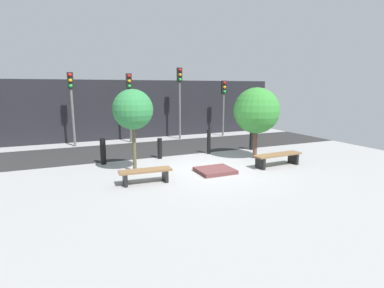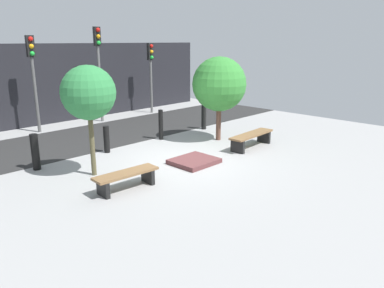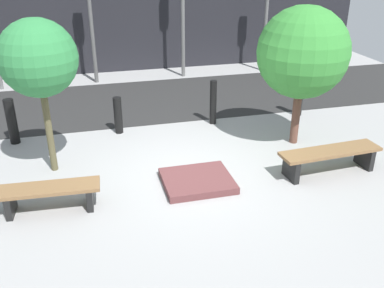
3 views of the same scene
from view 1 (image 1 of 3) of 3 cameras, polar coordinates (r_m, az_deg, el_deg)
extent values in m
plane|color=#969696|center=(10.87, 3.42, -4.86)|extent=(18.00, 18.00, 0.00)
cube|color=#282828|center=(14.86, -4.39, -0.60)|extent=(18.00, 3.70, 0.01)
cube|color=black|center=(17.98, -8.20, 6.62)|extent=(16.20, 0.50, 3.32)
cube|color=black|center=(9.32, -12.64, -6.60)|extent=(0.13, 0.46, 0.37)
cube|color=black|center=(9.54, -5.15, -5.95)|extent=(0.13, 0.46, 0.37)
cube|color=brown|center=(9.35, -8.88, -5.01)|extent=(1.63, 0.55, 0.06)
cube|color=black|center=(11.18, 12.89, -3.58)|extent=(0.13, 0.48, 0.42)
cube|color=black|center=(12.26, 18.73, -2.63)|extent=(0.13, 0.48, 0.42)
cube|color=brown|center=(11.65, 16.00, -1.95)|extent=(2.00, 0.59, 0.06)
cube|color=brown|center=(10.52, 4.41, -5.05)|extent=(1.24, 1.09, 0.13)
cylinder|color=brown|center=(10.60, -10.96, -0.44)|extent=(0.13, 0.13, 1.80)
sphere|color=#2F7E41|center=(10.43, -11.21, 6.48)|extent=(1.38, 1.38, 1.38)
cylinder|color=brown|center=(12.71, 11.96, 0.61)|extent=(0.17, 0.17, 1.47)
sphere|color=#348534|center=(12.56, 12.18, 6.25)|extent=(1.88, 1.88, 1.88)
cylinder|color=black|center=(11.99, -16.58, -1.34)|extent=(0.21, 0.21, 1.01)
cylinder|color=black|center=(12.48, -6.16, -0.85)|extent=(0.19, 0.19, 0.85)
cylinder|color=black|center=(13.30, 3.22, 0.41)|extent=(0.16, 0.16, 1.08)
cylinder|color=black|center=(14.46, 11.29, 0.85)|extent=(0.20, 0.20, 0.97)
cylinder|color=slate|center=(15.97, -21.81, 6.02)|extent=(0.12, 0.12, 3.64)
cube|color=black|center=(15.93, -22.17, 11.14)|extent=(0.28, 0.16, 0.78)
sphere|color=red|center=(15.83, -22.23, 12.09)|extent=(0.17, 0.17, 0.17)
sphere|color=orange|center=(15.83, -22.16, 11.15)|extent=(0.17, 0.17, 0.17)
sphere|color=green|center=(15.82, -22.09, 10.21)|extent=(0.17, 0.17, 0.17)
cylinder|color=#535353|center=(16.31, -11.75, 6.63)|extent=(0.12, 0.12, 3.63)
cube|color=black|center=(16.27, -11.95, 11.63)|extent=(0.28, 0.16, 0.78)
sphere|color=red|center=(16.18, -11.90, 12.56)|extent=(0.17, 0.17, 0.17)
sphere|color=orange|center=(16.17, -11.87, 11.64)|extent=(0.17, 0.17, 0.17)
sphere|color=green|center=(16.17, -11.83, 10.72)|extent=(0.17, 0.17, 0.17)
cylinder|color=#5E5E5E|center=(17.11, -2.36, 7.64)|extent=(0.12, 0.12, 3.99)
cube|color=black|center=(17.10, -2.41, 13.03)|extent=(0.28, 0.16, 0.78)
sphere|color=red|center=(17.01, -2.28, 13.92)|extent=(0.17, 0.17, 0.17)
sphere|color=orange|center=(17.00, -2.27, 13.04)|extent=(0.17, 0.17, 0.17)
sphere|color=green|center=(16.99, -2.27, 12.16)|extent=(0.17, 0.17, 0.17)
cylinder|color=#5C5C5C|center=(18.35, 5.99, 6.74)|extent=(0.12, 0.12, 3.32)
cube|color=black|center=(18.31, 6.06, 10.70)|extent=(0.28, 0.16, 0.78)
sphere|color=red|center=(18.22, 6.25, 11.52)|extent=(0.17, 0.17, 0.17)
sphere|color=orange|center=(18.21, 6.23, 10.70)|extent=(0.17, 0.17, 0.17)
sphere|color=green|center=(18.22, 6.21, 9.88)|extent=(0.17, 0.17, 0.17)
camera|label=2|loc=(3.23, -81.79, 11.09)|focal=35.00mm
camera|label=3|loc=(3.96, 29.52, 24.46)|focal=40.00mm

